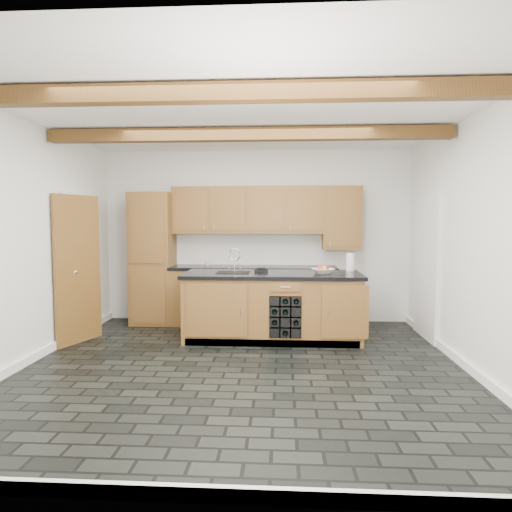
{
  "coord_description": "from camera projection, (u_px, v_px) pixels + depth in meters",
  "views": [
    {
      "loc": [
        0.45,
        -5.02,
        1.64
      ],
      "look_at": [
        0.1,
        0.8,
        1.2
      ],
      "focal_mm": 32.0,
      "sensor_mm": 36.0,
      "label": 1
    }
  ],
  "objects": [
    {
      "name": "fruit_cluster",
      "position": [
        323.0,
        268.0,
        6.25
      ],
      "size": [
        0.16,
        0.17,
        0.07
      ],
      "color": "#AB1616",
      "rests_on": "fruit_bowl"
    },
    {
      "name": "mug",
      "position": [
        208.0,
        263.0,
        7.44
      ],
      "size": [
        0.11,
        0.11,
        0.09
      ],
      "primitive_type": "imported",
      "rotation": [
        0.0,
        0.0,
        -0.18
      ],
      "color": "white",
      "rests_on": "back_cabinetry"
    },
    {
      "name": "fruit_bowl",
      "position": [
        323.0,
        271.0,
        6.25
      ],
      "size": [
        0.39,
        0.39,
        0.07
      ],
      "primitive_type": "imported",
      "rotation": [
        0.0,
        0.0,
        0.44
      ],
      "color": "white",
      "rests_on": "island"
    },
    {
      "name": "ground",
      "position": [
        243.0,
        367.0,
        5.15
      ],
      "size": [
        5.0,
        5.0,
        0.0
      ],
      "primitive_type": "plane",
      "color": "black",
      "rests_on": "ground"
    },
    {
      "name": "back_cabinetry",
      "position": [
        232.0,
        263.0,
        7.32
      ],
      "size": [
        3.65,
        0.62,
        2.2
      ],
      "color": "brown",
      "rests_on": "ground"
    },
    {
      "name": "faucet",
      "position": [
        233.0,
        270.0,
        6.41
      ],
      "size": [
        0.45,
        0.4,
        0.34
      ],
      "color": "black",
      "rests_on": "island"
    },
    {
      "name": "island",
      "position": [
        273.0,
        306.0,
        6.37
      ],
      "size": [
        2.48,
        0.96,
        0.93
      ],
      "color": "brown",
      "rests_on": "ground"
    },
    {
      "name": "paper_towel",
      "position": [
        350.0,
        262.0,
        6.58
      ],
      "size": [
        0.11,
        0.11,
        0.26
      ],
      "primitive_type": "cylinder",
      "color": "white",
      "rests_on": "island"
    },
    {
      "name": "room_shell",
      "position": [
        240.0,
        231.0,
        5.56
      ],
      "size": [
        5.01,
        5.0,
        5.0
      ],
      "color": "white",
      "rests_on": "ground"
    },
    {
      "name": "kitchen_scale",
      "position": [
        261.0,
        270.0,
        6.47
      ],
      "size": [
        0.19,
        0.12,
        0.06
      ],
      "rotation": [
        0.0,
        0.0,
        -0.04
      ],
      "color": "black",
      "rests_on": "island"
    }
  ]
}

